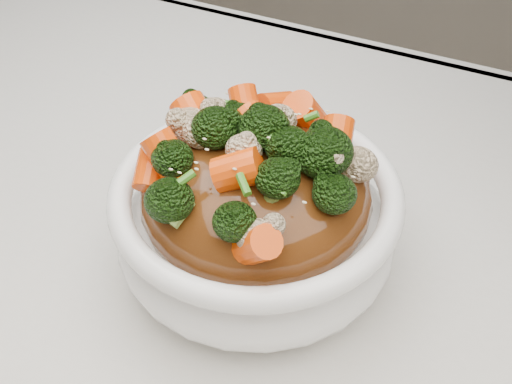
% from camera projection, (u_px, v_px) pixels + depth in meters
% --- Properties ---
extents(tablecloth, '(1.20, 0.80, 0.04)m').
position_uv_depth(tablecloth, '(216.00, 292.00, 0.48)').
color(tablecloth, silver).
rests_on(tablecloth, dining_table).
extents(bowl, '(0.23, 0.23, 0.08)m').
position_uv_depth(bowl, '(256.00, 223.00, 0.45)').
color(bowl, white).
rests_on(bowl, tablecloth).
extents(sauce_base, '(0.18, 0.18, 0.09)m').
position_uv_depth(sauce_base, '(256.00, 195.00, 0.43)').
color(sauce_base, '#50270D').
rests_on(sauce_base, bowl).
extents(carrots, '(0.18, 0.18, 0.05)m').
position_uv_depth(carrots, '(256.00, 127.00, 0.39)').
color(carrots, '#FF4E08').
rests_on(carrots, sauce_base).
extents(broccoli, '(0.18, 0.18, 0.04)m').
position_uv_depth(broccoli, '(256.00, 128.00, 0.39)').
color(broccoli, black).
rests_on(broccoli, sauce_base).
extents(cauliflower, '(0.18, 0.18, 0.03)m').
position_uv_depth(cauliflower, '(256.00, 131.00, 0.39)').
color(cauliflower, beige).
rests_on(cauliflower, sauce_base).
extents(scallions, '(0.14, 0.14, 0.02)m').
position_uv_depth(scallions, '(256.00, 126.00, 0.39)').
color(scallions, '#387B1C').
rests_on(scallions, sauce_base).
extents(sesame_seeds, '(0.17, 0.17, 0.01)m').
position_uv_depth(sesame_seeds, '(256.00, 126.00, 0.39)').
color(sesame_seeds, beige).
rests_on(sesame_seeds, sauce_base).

